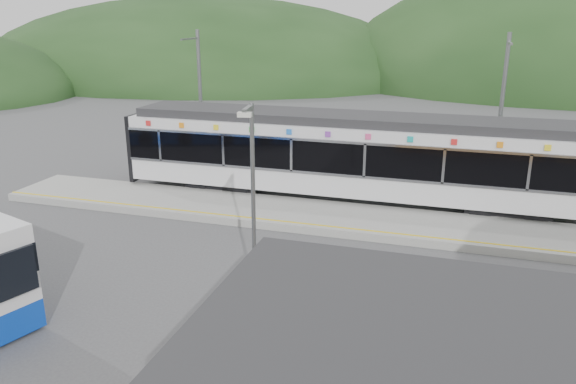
# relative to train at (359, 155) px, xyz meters

# --- Properties ---
(ground) EXTENTS (120.00, 120.00, 0.00)m
(ground) POSITION_rel_train_xyz_m (-1.45, -6.00, -2.06)
(ground) COLOR #4C4C4F
(ground) RESTS_ON ground
(hills) EXTENTS (146.00, 149.00, 26.00)m
(hills) POSITION_rel_train_xyz_m (4.74, -0.71, -2.06)
(hills) COLOR #1E3D19
(hills) RESTS_ON ground
(platform) EXTENTS (26.00, 3.20, 0.30)m
(platform) POSITION_rel_train_xyz_m (-1.45, -2.70, -1.91)
(platform) COLOR #9E9E99
(platform) RESTS_ON ground
(yellow_line) EXTENTS (26.00, 0.10, 0.01)m
(yellow_line) POSITION_rel_train_xyz_m (-1.45, -4.00, -1.76)
(yellow_line) COLOR yellow
(yellow_line) RESTS_ON platform
(train) EXTENTS (20.44, 3.01, 3.74)m
(train) POSITION_rel_train_xyz_m (0.00, 0.00, 0.00)
(train) COLOR black
(train) RESTS_ON ground
(catenary_mast_west) EXTENTS (0.18, 1.80, 7.00)m
(catenary_mast_west) POSITION_rel_train_xyz_m (-8.45, 2.56, 1.58)
(catenary_mast_west) COLOR slate
(catenary_mast_west) RESTS_ON ground
(catenary_mast_east) EXTENTS (0.18, 1.80, 7.00)m
(catenary_mast_east) POSITION_rel_train_xyz_m (5.55, 2.56, 1.58)
(catenary_mast_east) COLOR slate
(catenary_mast_east) RESTS_ON ground
(lamp_post) EXTENTS (0.37, 1.00, 5.48)m
(lamp_post) POSITION_rel_train_xyz_m (-1.37, -9.11, 1.22)
(lamp_post) COLOR slate
(lamp_post) RESTS_ON ground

